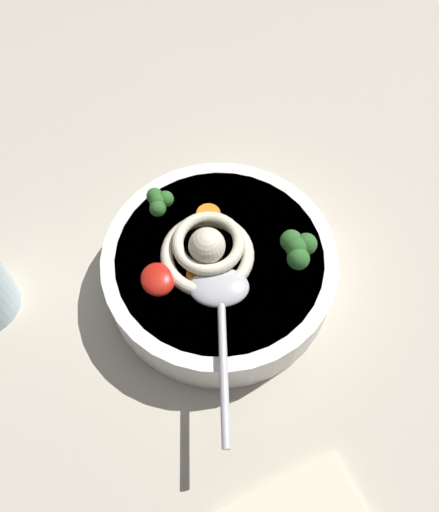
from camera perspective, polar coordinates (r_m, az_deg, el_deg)
The scene contains 9 objects.
table_slab at distance 61.20cm, azimuth 2.32°, elevation -5.77°, with size 135.98×135.98×3.47cm, color #BCB29E.
soup_bowl at distance 58.07cm, azimuth -0.00°, elevation -1.36°, with size 24.86×24.86×5.84cm.
noodle_pile at distance 54.45cm, azimuth -1.29°, elevation 0.71°, with size 10.68×10.47×4.29cm.
soup_spoon at distance 52.30cm, azimuth 0.19°, elevation -5.07°, with size 17.13×9.99×1.60cm.
chili_sauce_dollop at distance 53.71cm, azimuth -6.60°, elevation -2.50°, with size 3.80×3.42×1.71cm, color red.
broccoli_floret_near_spoon at distance 57.53cm, azimuth -6.48°, elevation 5.82°, with size 3.48×3.00×2.75cm.
broccoli_floret_far at distance 54.06cm, azimuth 8.40°, elevation 0.80°, with size 4.46×3.83×3.52cm.
carrot_slice_right at distance 57.88cm, azimuth -1.46°, elevation 4.32°, with size 2.63×2.63×0.58cm, color orange.
carrot_slice_extra_a at distance 54.30cm, azimuth -2.46°, elevation -1.98°, with size 2.13×2.13×0.57cm, color orange.
Camera 1 is at (-20.91, 12.60, 57.86)cm, focal length 37.48 mm.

